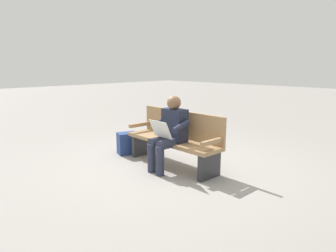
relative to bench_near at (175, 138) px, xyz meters
The scene contains 4 objects.
ground_plane 0.46m from the bench_near, 87.32° to the left, with size 40.00×40.00×0.00m, color gray.
bench_near is the anchor object (origin of this frame).
person_seated 0.31m from the bench_near, 113.38° to the left, with size 0.58×0.59×1.18m.
backpack 1.13m from the bench_near, ahead, with size 0.38×0.42×0.40m.
Camera 1 is at (-3.35, 3.46, 1.65)m, focal length 32.34 mm.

